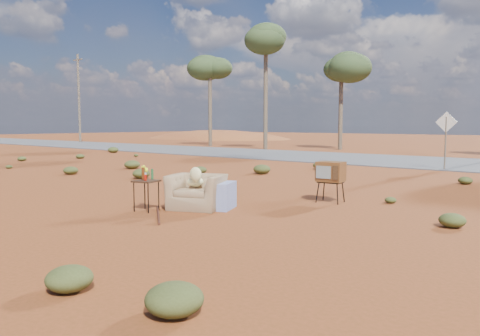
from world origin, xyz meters
The scene contains 13 objects.
ground centered at (0.00, 0.00, 0.00)m, with size 140.00×140.00×0.00m, color brown.
highway centered at (0.00, 15.00, 0.02)m, with size 140.00×7.00×0.04m, color #565659.
dirt_mound centered at (-30.00, 34.00, 0.00)m, with size 26.00×18.00×2.00m, color #975424.
armchair centered at (-0.01, 0.39, 0.44)m, with size 1.40×1.23×0.94m.
tv_unit centered at (1.69, 2.74, 0.68)m, with size 0.61×0.52×0.91m.
side_table centered at (-0.70, -0.50, 0.65)m, with size 0.52×0.52×0.89m.
rusty_bar centered at (-0.11, -0.69, 0.02)m, with size 0.05×0.05×1.69m, color #4D2314.
road_sign centered at (1.50, 12.00, 1.50)m, with size 0.78×0.06×2.19m.
eucalyptus_far_left centered at (-18.00, 20.00, 5.94)m, with size 3.20×3.20×7.10m.
eucalyptus_left centered at (-12.00, 19.00, 6.92)m, with size 3.20×3.20×8.10m.
eucalyptus_near_left centered at (-8.00, 22.00, 5.45)m, with size 3.20×3.20×6.60m.
utility_pole_west centered at (-32.00, 17.50, 4.15)m, with size 1.40×0.20×8.00m.
scrub_patch centered at (-0.82, 4.41, 0.14)m, with size 17.49×8.07×0.33m.
Camera 1 is at (6.64, -6.48, 1.75)m, focal length 35.00 mm.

